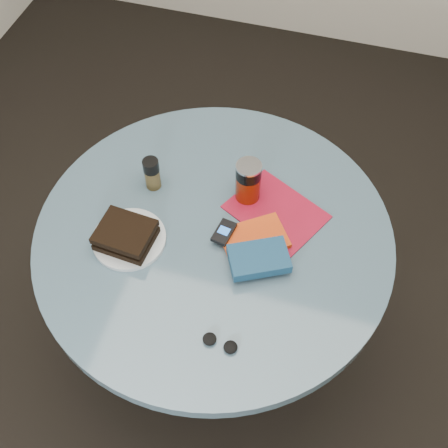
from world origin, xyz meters
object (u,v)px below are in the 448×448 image
(plate, at_px, (129,239))
(red_book, at_px, (254,238))
(pepper_grinder, at_px, (152,173))
(mp3_player, at_px, (224,232))
(novel, at_px, (259,259))
(sandwich, at_px, (126,235))
(table, at_px, (214,263))
(magazine, at_px, (276,212))
(soda_can, at_px, (248,182))
(headphones, at_px, (220,343))

(plate, xyz_separation_m, red_book, (0.33, 0.10, 0.01))
(pepper_grinder, xyz_separation_m, mp3_player, (0.25, -0.12, -0.03))
(pepper_grinder, distance_m, novel, 0.41)
(novel, bearing_deg, sandwich, 157.73)
(table, height_order, magazine, magazine)
(soda_can, bearing_deg, magazine, -18.84)
(pepper_grinder, distance_m, red_book, 0.35)
(plate, bearing_deg, table, 23.14)
(mp3_player, bearing_deg, soda_can, 80.88)
(sandwich, height_order, soda_can, soda_can)
(novel, bearing_deg, headphones, -125.07)
(soda_can, bearing_deg, red_book, -68.45)
(table, distance_m, soda_can, 0.28)
(red_book, height_order, novel, novel)
(magazine, bearing_deg, plate, -123.48)
(plate, xyz_separation_m, magazine, (0.37, 0.21, -0.00))
(pepper_grinder, height_order, magazine, pepper_grinder)
(pepper_grinder, height_order, red_book, pepper_grinder)
(novel, xyz_separation_m, headphones, (-0.03, -0.24, -0.02))
(mp3_player, bearing_deg, table, 163.99)
(magazine, xyz_separation_m, mp3_player, (-0.12, -0.12, 0.02))
(table, bearing_deg, sandwich, -154.84)
(red_book, bearing_deg, sandwich, 161.97)
(table, bearing_deg, soda_can, 68.58)
(novel, bearing_deg, mp3_player, 124.46)
(magazine, distance_m, headphones, 0.43)
(soda_can, bearing_deg, sandwich, -137.77)
(table, distance_m, novel, 0.26)
(magazine, bearing_deg, table, -115.64)
(novel, relative_size, headphones, 1.67)
(soda_can, relative_size, magazine, 0.53)
(plate, height_order, red_book, red_book)
(pepper_grinder, bearing_deg, sandwich, -89.56)
(novel, bearing_deg, pepper_grinder, 126.40)
(red_book, bearing_deg, headphones, -126.11)
(soda_can, xyz_separation_m, red_book, (0.06, -0.14, -0.06))
(table, xyz_separation_m, magazine, (0.15, 0.12, 0.17))
(novel, distance_m, mp3_player, 0.13)
(pepper_grinder, distance_m, magazine, 0.37)
(soda_can, distance_m, headphones, 0.47)
(table, distance_m, headphones, 0.38)
(red_book, bearing_deg, novel, -102.68)
(headphones, bearing_deg, mp3_player, 104.54)
(plate, relative_size, pepper_grinder, 1.91)
(pepper_grinder, xyz_separation_m, novel, (0.36, -0.18, -0.02))
(table, relative_size, novel, 6.45)
(table, xyz_separation_m, sandwich, (-0.22, -0.10, 0.20))
(sandwich, xyz_separation_m, magazine, (0.37, 0.22, -0.04))
(magazine, xyz_separation_m, red_book, (-0.04, -0.11, 0.01))
(pepper_grinder, bearing_deg, magazine, 0.80)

